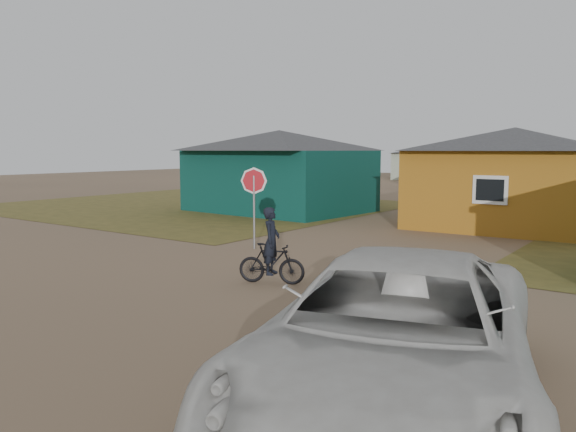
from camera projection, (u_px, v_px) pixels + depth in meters
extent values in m
plane|color=brown|center=(224.00, 289.00, 12.25)|extent=(120.00, 120.00, 0.00)
cube|color=brown|center=(194.00, 205.00, 30.85)|extent=(20.00, 18.00, 0.00)
cube|color=#09342E|center=(279.00, 181.00, 27.89)|extent=(8.40, 6.54, 3.00)
pyramid|color=#333336|center=(279.00, 140.00, 27.66)|extent=(8.93, 7.08, 1.00)
cube|color=#A76919|center=(513.00, 189.00, 21.92)|extent=(7.21, 6.24, 3.00)
pyramid|color=#333336|center=(515.00, 139.00, 21.69)|extent=(7.72, 6.76, 0.90)
cube|color=silver|center=(490.00, 190.00, 19.46)|extent=(1.20, 0.06, 1.00)
cube|color=black|center=(490.00, 190.00, 19.44)|extent=(0.95, 0.04, 0.75)
cube|color=#A5B097|center=(465.00, 171.00, 42.99)|extent=(6.49, 5.60, 2.80)
pyramid|color=#333336|center=(466.00, 148.00, 42.78)|extent=(7.04, 6.15, 0.80)
cube|color=#A5B097|center=(425.00, 166.00, 57.31)|extent=(5.75, 5.28, 2.70)
pyramid|color=#333336|center=(426.00, 150.00, 57.11)|extent=(6.28, 5.81, 0.70)
cylinder|color=gray|center=(254.00, 212.00, 17.18)|extent=(0.07, 0.07, 2.25)
imported|color=black|center=(272.00, 263.00, 12.74)|extent=(1.60, 0.97, 0.93)
imported|color=black|center=(271.00, 241.00, 12.68)|extent=(0.54, 0.65, 1.53)
imported|color=silver|center=(397.00, 337.00, 6.43)|extent=(4.61, 7.01, 1.79)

